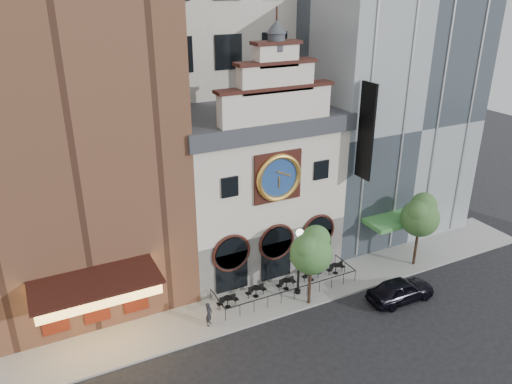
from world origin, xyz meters
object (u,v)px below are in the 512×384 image
at_px(bistro_2, 286,283).
at_px(bistro_1, 256,291).
at_px(pedestrian, 209,314).
at_px(tree_left, 312,250).
at_px(bistro_4, 336,268).
at_px(bistro_0, 228,301).
at_px(car_right, 401,290).
at_px(bistro_3, 311,275).
at_px(lamppost, 299,254).
at_px(tree_right, 421,215).

bearing_deg(bistro_2, bistro_1, 176.77).
relative_size(pedestrian, tree_left, 0.29).
bearing_deg(bistro_4, bistro_2, -178.39).
relative_size(bistro_1, pedestrian, 0.95).
distance_m(bistro_0, car_right, 12.26).
bearing_deg(tree_left, bistro_0, 158.90).
xyz_separation_m(bistro_1, pedestrian, (-4.17, -1.46, 0.37)).
height_order(bistro_0, car_right, car_right).
bearing_deg(bistro_4, bistro_3, 178.73).
bearing_deg(car_right, bistro_1, 63.24).
xyz_separation_m(pedestrian, lamppost, (7.07, 0.50, 2.37)).
height_order(bistro_0, bistro_3, same).
xyz_separation_m(bistro_0, bistro_4, (9.18, 0.23, 0.00)).
height_order(bistro_3, pedestrian, pedestrian).
bearing_deg(bistro_1, car_right, -27.73).
bearing_deg(lamppost, tree_right, -17.56).
bearing_deg(bistro_1, bistro_0, -174.06).
bearing_deg(car_right, bistro_4, 25.79).
xyz_separation_m(bistro_1, bistro_3, (4.69, 0.04, 0.00)).
relative_size(tree_left, tree_right, 0.97).
bearing_deg(lamppost, bistro_2, 106.96).
height_order(bistro_1, pedestrian, pedestrian).
xyz_separation_m(tree_left, tree_right, (10.30, 0.69, 0.11)).
relative_size(bistro_4, tree_right, 0.27).
distance_m(car_right, pedestrian, 13.65).
bearing_deg(pedestrian, car_right, -60.89).
height_order(car_right, pedestrian, pedestrian).
bearing_deg(bistro_0, tree_right, -4.99).
xyz_separation_m(bistro_3, car_right, (4.39, -4.81, 0.24)).
xyz_separation_m(car_right, tree_right, (4.25, 3.17, 3.61)).
height_order(bistro_2, pedestrian, pedestrian).
height_order(bistro_1, car_right, car_right).
distance_m(bistro_3, tree_left, 4.71).
bearing_deg(lamppost, bistro_3, 15.13).
xyz_separation_m(bistro_1, tree_left, (3.03, -2.30, 3.74)).
relative_size(bistro_2, pedestrian, 0.95).
bearing_deg(tree_right, pedestrian, 179.54).
xyz_separation_m(bistro_1, bistro_4, (6.88, -0.01, 0.00)).
relative_size(bistro_3, bistro_4, 1.00).
distance_m(bistro_3, pedestrian, 8.99).
bearing_deg(bistro_2, car_right, -34.82).
bearing_deg(bistro_1, pedestrian, -160.67).
bearing_deg(bistro_3, lamppost, -150.85).
distance_m(bistro_2, pedestrian, 6.72).
height_order(pedestrian, tree_right, tree_right).
height_order(pedestrian, lamppost, lamppost).
relative_size(bistro_4, pedestrian, 0.95).
height_order(bistro_2, tree_right, tree_right).
bearing_deg(tree_left, bistro_4, 30.77).
bearing_deg(lamppost, bistro_0, 158.14).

